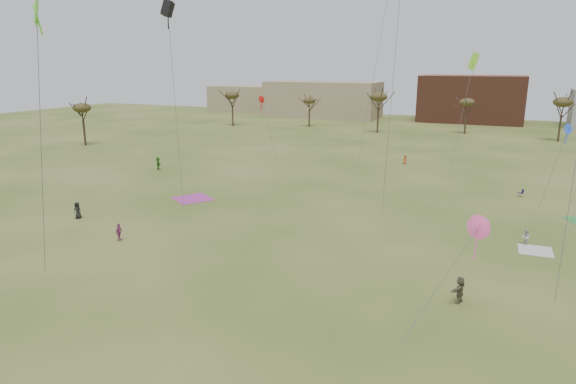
% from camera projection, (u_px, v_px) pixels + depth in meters
% --- Properties ---
extents(ground, '(260.00, 260.00, 0.00)m').
position_uv_depth(ground, '(204.00, 330.00, 29.06)').
color(ground, '#375119').
rests_on(ground, ground).
extents(spectator_fore_c, '(1.04, 1.75, 1.80)m').
position_uv_depth(spectator_fore_c, '(460.00, 290.00, 32.23)').
color(spectator_fore_c, brown).
rests_on(spectator_fore_c, ground).
extents(flyer_mid_a, '(0.89, 0.64, 1.69)m').
position_uv_depth(flyer_mid_a, '(78.00, 210.00, 49.83)').
color(flyer_mid_a, black).
rests_on(flyer_mid_a, ground).
extents(spectator_mid_d, '(0.53, 0.96, 1.55)m').
position_uv_depth(spectator_mid_d, '(119.00, 232.00, 43.58)').
color(spectator_mid_d, '#A64587').
rests_on(spectator_mid_d, ground).
extents(spectator_mid_e, '(0.87, 0.89, 1.44)m').
position_uv_depth(spectator_mid_e, '(526.00, 237.00, 42.53)').
color(spectator_mid_e, silver).
rests_on(spectator_mid_e, ground).
extents(flyer_far_a, '(1.64, 1.55, 1.85)m').
position_uv_depth(flyer_far_a, '(158.00, 163.00, 72.80)').
color(flyer_far_a, '#347928').
rests_on(flyer_far_a, ground).
extents(flyer_far_b, '(0.74, 0.82, 1.41)m').
position_uv_depth(flyer_far_b, '(405.00, 160.00, 76.80)').
color(flyer_far_b, '#CA5322').
rests_on(flyer_far_b, ground).
extents(blanket_cream, '(2.73, 2.73, 0.03)m').
position_uv_depth(blanket_cream, '(535.00, 251.00, 41.41)').
color(blanket_cream, silver).
rests_on(blanket_cream, ground).
extents(blanket_plum, '(5.37, 5.37, 0.03)m').
position_uv_depth(blanket_plum, '(193.00, 199.00, 57.28)').
color(blanket_plum, '#B1369B').
rests_on(blanket_plum, ground).
extents(camp_chair_right, '(0.69, 0.66, 0.87)m').
position_uv_depth(camp_chair_right, '(521.00, 194.00, 58.14)').
color(camp_chair_right, '#161336').
rests_on(camp_chair_right, ground).
extents(kites_aloft, '(62.35, 48.76, 24.90)m').
position_uv_depth(kites_aloft, '(331.00, 27.00, 51.08)').
color(kites_aloft, gold).
rests_on(kites_aloft, ground).
extents(tree_line, '(117.44, 49.32, 8.91)m').
position_uv_depth(tree_line, '(413.00, 105.00, 98.37)').
color(tree_line, '#3A2B1E').
rests_on(tree_line, ground).
extents(building_tan, '(32.00, 14.00, 10.00)m').
position_uv_depth(building_tan, '(323.00, 99.00, 143.30)').
color(building_tan, '#937F60').
rests_on(building_tan, ground).
extents(building_brick, '(26.00, 16.00, 12.00)m').
position_uv_depth(building_brick, '(472.00, 99.00, 131.69)').
color(building_brick, brown).
rests_on(building_brick, ground).
extents(building_tan_west, '(20.00, 12.00, 8.00)m').
position_uv_depth(building_tan_west, '(243.00, 99.00, 161.57)').
color(building_tan_west, '#937F60').
rests_on(building_tan_west, ground).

